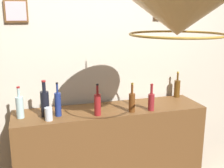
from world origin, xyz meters
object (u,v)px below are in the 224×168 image
liquor_bottle_rum (45,103)px  liquor_bottle_brandy (20,107)px  liquor_bottle_vermouth (151,101)px  glass_tumbler_rocks (49,114)px  liquor_bottle_mezcal (58,104)px  liquor_bottle_port (98,104)px  pendant_lamp (178,18)px  liquor_bottle_whiskey (177,88)px  liquor_bottle_rye (132,102)px

liquor_bottle_rum → liquor_bottle_brandy: bearing=174.8°
liquor_bottle_vermouth → glass_tumbler_rocks: size_ratio=2.27×
liquor_bottle_vermouth → liquor_bottle_mezcal: 0.83m
liquor_bottle_port → pendant_lamp: (0.41, -0.57, 0.73)m
liquor_bottle_vermouth → liquor_bottle_rum: (-0.93, 0.12, 0.03)m
liquor_bottle_whiskey → liquor_bottle_vermouth: bearing=-144.5°
glass_tumbler_rocks → pendant_lamp: (0.82, -0.57, 0.78)m
liquor_bottle_whiskey → liquor_bottle_rye: liquor_bottle_whiskey is taller
glass_tumbler_rocks → pendant_lamp: pendant_lamp is taller
liquor_bottle_brandy → glass_tumbler_rocks: 0.26m
liquor_bottle_port → liquor_bottle_mezcal: bearing=166.0°
liquor_bottle_rum → liquor_bottle_rye: bearing=-8.5°
liquor_bottle_mezcal → liquor_bottle_brandy: (-0.31, 0.04, -0.01)m
liquor_bottle_mezcal → liquor_bottle_rye: 0.65m
liquor_bottle_rye → liquor_bottle_port: liquor_bottle_port is taller
liquor_bottle_vermouth → liquor_bottle_rye: bearing=176.9°
liquor_bottle_vermouth → liquor_bottle_rye: size_ratio=0.93×
liquor_bottle_mezcal → liquor_bottle_port: bearing=-14.0°
liquor_bottle_port → glass_tumbler_rocks: size_ratio=2.57×
liquor_bottle_rum → liquor_bottle_rye: 0.76m
liquor_bottle_rye → liquor_bottle_port: bearing=179.2°
liquor_bottle_whiskey → glass_tumbler_rocks: bearing=-167.6°
liquor_bottle_vermouth → liquor_bottle_rum: bearing=172.6°
liquor_bottle_whiskey → glass_tumbler_rocks: size_ratio=2.48×
glass_tumbler_rocks → pendant_lamp: bearing=-34.8°
liquor_bottle_whiskey → liquor_bottle_brandy: size_ratio=0.99×
liquor_bottle_rye → pendant_lamp: 0.93m
liquor_bottle_brandy → liquor_bottle_port: 0.65m
liquor_bottle_vermouth → pendant_lamp: size_ratio=0.39×
liquor_bottle_whiskey → liquor_bottle_brandy: (-1.58, -0.17, 0.00)m
glass_tumbler_rocks → liquor_bottle_whiskey: bearing=12.4°
liquor_bottle_rye → liquor_bottle_rum: bearing=171.5°
liquor_bottle_whiskey → pendant_lamp: size_ratio=0.43×
liquor_bottle_whiskey → pendant_lamp: bearing=-121.2°
liquor_bottle_port → pendant_lamp: pendant_lamp is taller
liquor_bottle_whiskey → liquor_bottle_port: bearing=-162.3°
liquor_bottle_rye → liquor_bottle_port: size_ratio=0.95×
pendant_lamp → liquor_bottle_rum: bearing=141.1°
liquor_bottle_mezcal → liquor_bottle_whiskey: size_ratio=1.09×
liquor_bottle_vermouth → liquor_bottle_rye: liquor_bottle_rye is taller
glass_tumbler_rocks → pendant_lamp: 1.27m
liquor_bottle_rye → liquor_bottle_whiskey: bearing=26.0°
liquor_bottle_port → liquor_bottle_vermouth: bearing=-1.6°
liquor_bottle_vermouth → liquor_bottle_whiskey: size_ratio=0.92×
liquor_bottle_rum → liquor_bottle_port: 0.45m
liquor_bottle_rye → pendant_lamp: size_ratio=0.42×
liquor_bottle_mezcal → glass_tumbler_rocks: size_ratio=2.71×
liquor_bottle_rum → liquor_bottle_port: size_ratio=1.13×
liquor_bottle_mezcal → liquor_bottle_rum: size_ratio=0.94×
liquor_bottle_rye → liquor_bottle_vermouth: bearing=-3.1°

